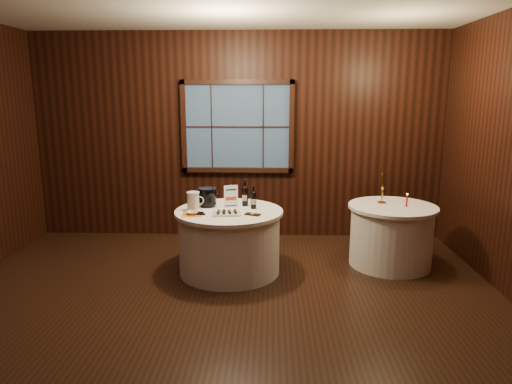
{
  "coord_description": "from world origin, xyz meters",
  "views": [
    {
      "loc": [
        0.5,
        -4.21,
        2.11
      ],
      "look_at": [
        0.32,
        0.9,
        1.01
      ],
      "focal_mm": 32.0,
      "sensor_mm": 36.0,
      "label": 1
    }
  ],
  "objects_px": {
    "sign_stand": "(231,199)",
    "grape_bunch": "(201,213)",
    "side_table": "(391,235)",
    "red_candle": "(407,201)",
    "glass_pitcher": "(193,201)",
    "cracker_bowl": "(192,213)",
    "port_bottle_left": "(245,195)",
    "port_bottle_right": "(253,199)",
    "main_table": "(229,241)",
    "brass_candlestick": "(382,193)",
    "chocolate_box": "(253,214)",
    "chocolate_plate": "(227,213)",
    "ice_bucket": "(208,197)"
  },
  "relations": [
    {
      "from": "ice_bucket",
      "to": "brass_candlestick",
      "type": "bearing_deg",
      "value": 5.89
    },
    {
      "from": "chocolate_box",
      "to": "cracker_bowl",
      "type": "relative_size",
      "value": 1.3
    },
    {
      "from": "chocolate_box",
      "to": "cracker_bowl",
      "type": "bearing_deg",
      "value": -156.6
    },
    {
      "from": "port_bottle_left",
      "to": "port_bottle_right",
      "type": "relative_size",
      "value": 1.14
    },
    {
      "from": "cracker_bowl",
      "to": "sign_stand",
      "type": "bearing_deg",
      "value": 43.26
    },
    {
      "from": "main_table",
      "to": "grape_bunch",
      "type": "xyz_separation_m",
      "value": [
        -0.3,
        -0.22,
        0.4
      ]
    },
    {
      "from": "port_bottle_left",
      "to": "brass_candlestick",
      "type": "distance_m",
      "value": 1.72
    },
    {
      "from": "chocolate_plate",
      "to": "red_candle",
      "type": "relative_size",
      "value": 2.08
    },
    {
      "from": "chocolate_plate",
      "to": "brass_candlestick",
      "type": "height_order",
      "value": "brass_candlestick"
    },
    {
      "from": "main_table",
      "to": "brass_candlestick",
      "type": "distance_m",
      "value": 2.0
    },
    {
      "from": "main_table",
      "to": "cracker_bowl",
      "type": "relative_size",
      "value": 9.41
    },
    {
      "from": "glass_pitcher",
      "to": "cracker_bowl",
      "type": "bearing_deg",
      "value": -91.41
    },
    {
      "from": "glass_pitcher",
      "to": "chocolate_plate",
      "type": "bearing_deg",
      "value": -31.18
    },
    {
      "from": "chocolate_plate",
      "to": "glass_pitcher",
      "type": "height_order",
      "value": "glass_pitcher"
    },
    {
      "from": "ice_bucket",
      "to": "side_table",
      "type": "bearing_deg",
      "value": 3.15
    },
    {
      "from": "main_table",
      "to": "side_table",
      "type": "relative_size",
      "value": 1.19
    },
    {
      "from": "sign_stand",
      "to": "grape_bunch",
      "type": "distance_m",
      "value": 0.5
    },
    {
      "from": "chocolate_plate",
      "to": "cracker_bowl",
      "type": "height_order",
      "value": "chocolate_plate"
    },
    {
      "from": "main_table",
      "to": "sign_stand",
      "type": "height_order",
      "value": "sign_stand"
    },
    {
      "from": "grape_bunch",
      "to": "red_candle",
      "type": "distance_m",
      "value": 2.49
    },
    {
      "from": "port_bottle_left",
      "to": "grape_bunch",
      "type": "distance_m",
      "value": 0.67
    },
    {
      "from": "port_bottle_left",
      "to": "brass_candlestick",
      "type": "relative_size",
      "value": 0.82
    },
    {
      "from": "port_bottle_left",
      "to": "main_table",
      "type": "bearing_deg",
      "value": -119.48
    },
    {
      "from": "brass_candlestick",
      "to": "ice_bucket",
      "type": "bearing_deg",
      "value": -174.11
    },
    {
      "from": "main_table",
      "to": "red_candle",
      "type": "height_order",
      "value": "red_candle"
    },
    {
      "from": "grape_bunch",
      "to": "glass_pitcher",
      "type": "bearing_deg",
      "value": 120.0
    },
    {
      "from": "glass_pitcher",
      "to": "cracker_bowl",
      "type": "height_order",
      "value": "glass_pitcher"
    },
    {
      "from": "red_candle",
      "to": "cracker_bowl",
      "type": "bearing_deg",
      "value": -169.94
    },
    {
      "from": "port_bottle_right",
      "to": "glass_pitcher",
      "type": "distance_m",
      "value": 0.71
    },
    {
      "from": "sign_stand",
      "to": "grape_bunch",
      "type": "relative_size",
      "value": 1.66
    },
    {
      "from": "grape_bunch",
      "to": "brass_candlestick",
      "type": "xyz_separation_m",
      "value": [
        2.18,
        0.62,
        0.12
      ]
    },
    {
      "from": "port_bottle_right",
      "to": "chocolate_plate",
      "type": "relative_size",
      "value": 0.81
    },
    {
      "from": "main_table",
      "to": "ice_bucket",
      "type": "xyz_separation_m",
      "value": [
        -0.28,
        0.17,
        0.5
      ]
    },
    {
      "from": "side_table",
      "to": "port_bottle_left",
      "type": "xyz_separation_m",
      "value": [
        -1.82,
        -0.07,
        0.52
      ]
    },
    {
      "from": "port_bottle_right",
      "to": "ice_bucket",
      "type": "distance_m",
      "value": 0.57
    },
    {
      "from": "main_table",
      "to": "chocolate_plate",
      "type": "xyz_separation_m",
      "value": [
        -0.01,
        -0.2,
        0.4
      ]
    },
    {
      "from": "brass_candlestick",
      "to": "chocolate_box",
      "type": "bearing_deg",
      "value": -159.2
    },
    {
      "from": "grape_bunch",
      "to": "glass_pitcher",
      "type": "distance_m",
      "value": 0.26
    },
    {
      "from": "port_bottle_left",
      "to": "port_bottle_right",
      "type": "bearing_deg",
      "value": -44.7
    },
    {
      "from": "ice_bucket",
      "to": "chocolate_plate",
      "type": "bearing_deg",
      "value": -54.52
    },
    {
      "from": "side_table",
      "to": "cracker_bowl",
      "type": "xyz_separation_m",
      "value": [
        -2.4,
        -0.51,
        0.4
      ]
    },
    {
      "from": "chocolate_plate",
      "to": "brass_candlestick",
      "type": "relative_size",
      "value": 0.89
    },
    {
      "from": "brass_candlestick",
      "to": "cracker_bowl",
      "type": "bearing_deg",
      "value": -165.06
    },
    {
      "from": "sign_stand",
      "to": "glass_pitcher",
      "type": "relative_size",
      "value": 1.26
    },
    {
      "from": "side_table",
      "to": "grape_bunch",
      "type": "xyz_separation_m",
      "value": [
        -2.3,
        -0.52,
        0.4
      ]
    },
    {
      "from": "chocolate_plate",
      "to": "red_candle",
      "type": "height_order",
      "value": "red_candle"
    },
    {
      "from": "port_bottle_left",
      "to": "side_table",
      "type": "bearing_deg",
      "value": 10.53
    },
    {
      "from": "side_table",
      "to": "red_candle",
      "type": "height_order",
      "value": "red_candle"
    },
    {
      "from": "port_bottle_right",
      "to": "main_table",
      "type": "bearing_deg",
      "value": -167.58
    },
    {
      "from": "port_bottle_right",
      "to": "side_table",
      "type": "bearing_deg",
      "value": 3.07
    }
  ]
}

